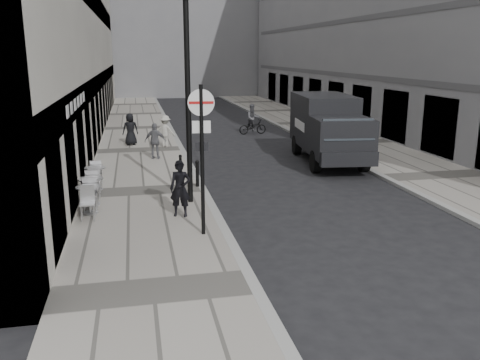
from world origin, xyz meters
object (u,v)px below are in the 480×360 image
object	(u,v)px
walking_man	(180,189)
cyclist	(253,123)
sign_post	(202,141)
lamppost	(188,87)
panel_van	(328,125)

from	to	relation	value
walking_man	cyclist	distance (m)	16.07
sign_post	lamppost	xyz separation A→B (m)	(-0.00, 3.01, 1.12)
cyclist	panel_van	bearing A→B (deg)	-85.51
sign_post	panel_van	distance (m)	10.76
walking_man	lamppost	size ratio (longest dim) A/B	0.25
lamppost	sign_post	bearing A→B (deg)	-90.00
walking_man	sign_post	world-z (taller)	sign_post
sign_post	cyclist	size ratio (longest dim) A/B	2.17
walking_man	panel_van	xyz separation A→B (m)	(7.05, 6.81, 0.68)
walking_man	cyclist	bearing A→B (deg)	85.39
walking_man	panel_van	world-z (taller)	panel_van
walking_man	lamppost	bearing A→B (deg)	88.77
lamppost	cyclist	bearing A→B (deg)	69.15
lamppost	panel_van	bearing A→B (deg)	39.29
panel_van	cyclist	size ratio (longest dim) A/B	3.58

